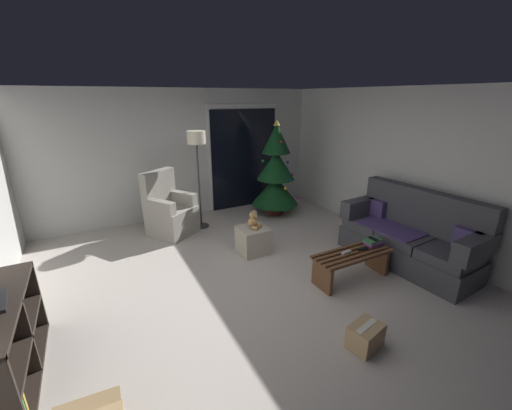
{
  "coord_description": "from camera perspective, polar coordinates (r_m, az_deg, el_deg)",
  "views": [
    {
      "loc": [
        -1.63,
        -3.12,
        2.35
      ],
      "look_at": [
        0.4,
        0.7,
        0.85
      ],
      "focal_mm": 22.1,
      "sensor_mm": 36.0,
      "label": 1
    }
  ],
  "objects": [
    {
      "name": "book_stack",
      "position": [
        4.65,
        20.45,
        -6.34
      ],
      "size": [
        0.26,
        0.19,
        0.09
      ],
      "color": "#6B3D7A",
      "rests_on": "coffee_table"
    },
    {
      "name": "teddy_bear_honey",
      "position": [
        4.84,
        -0.46,
        -2.89
      ],
      "size": [
        0.21,
        0.22,
        0.29
      ],
      "color": "tan",
      "rests_on": "ottoman"
    },
    {
      "name": "remote_black",
      "position": [
        4.49,
        18.69,
        -7.54
      ],
      "size": [
        0.16,
        0.07,
        0.02
      ],
      "primitive_type": "cube",
      "rotation": [
        0.0,
        0.0,
        4.57
      ],
      "color": "black",
      "rests_on": "coffee_table"
    },
    {
      "name": "couch",
      "position": [
        5.14,
        26.06,
        -5.26
      ],
      "size": [
        0.9,
        1.98,
        1.08
      ],
      "color": "#3D3D42",
      "rests_on": "ground"
    },
    {
      "name": "armchair",
      "position": [
        5.79,
        -15.36,
        -1.25
      ],
      "size": [
        0.95,
        0.95,
        1.13
      ],
      "color": "gray",
      "rests_on": "ground"
    },
    {
      "name": "wall_back",
      "position": [
        6.48,
        -13.2,
        8.86
      ],
      "size": [
        5.72,
        0.12,
        2.5
      ],
      "primitive_type": "cube",
      "color": "beige",
      "rests_on": "ground"
    },
    {
      "name": "remote_silver",
      "position": [
        4.34,
        16.04,
        -8.21
      ],
      "size": [
        0.16,
        0.06,
        0.02
      ],
      "primitive_type": "cube",
      "rotation": [
        0.0,
        0.0,
        4.8
      ],
      "color": "#ADADB2",
      "rests_on": "coffee_table"
    },
    {
      "name": "ground_plane",
      "position": [
        4.23,
        -0.33,
        -14.61
      ],
      "size": [
        7.0,
        7.0,
        0.0
      ],
      "primitive_type": "plane",
      "color": "#BCB2A8"
    },
    {
      "name": "cell_phone",
      "position": [
        4.65,
        20.44,
        -5.74
      ],
      "size": [
        0.07,
        0.15,
        0.01
      ],
      "primitive_type": "cube",
      "rotation": [
        0.0,
        0.0,
        0.02
      ],
      "color": "black",
      "rests_on": "book_stack"
    },
    {
      "name": "teddy_bear_cream_by_tree",
      "position": [
        6.03,
        -0.33,
        -2.58
      ],
      "size": [
        0.22,
        0.21,
        0.29
      ],
      "color": "beige",
      "rests_on": "ground"
    },
    {
      "name": "ottoman",
      "position": [
        4.98,
        -0.55,
        -6.37
      ],
      "size": [
        0.44,
        0.44,
        0.41
      ],
      "primitive_type": "cube",
      "color": "#B2A893",
      "rests_on": "ground"
    },
    {
      "name": "patio_door_glass",
      "position": [
        6.89,
        -2.15,
        8.24
      ],
      "size": [
        1.5,
        0.02,
        2.1
      ],
      "primitive_type": "cube",
      "color": "black",
      "rests_on": "ground"
    },
    {
      "name": "christmas_tree",
      "position": [
        6.42,
        3.58,
        5.66
      ],
      "size": [
        0.95,
        0.95,
        1.93
      ],
      "color": "#4C1E19",
      "rests_on": "ground"
    },
    {
      "name": "cardboard_box_taped_mid_floor",
      "position": [
        3.52,
        19.19,
        -21.49
      ],
      "size": [
        0.38,
        0.31,
        0.24
      ],
      "color": "tan",
      "rests_on": "ground"
    },
    {
      "name": "wall_right",
      "position": [
        5.58,
        26.77,
        5.7
      ],
      "size": [
        0.12,
        6.0,
        2.5
      ],
      "primitive_type": "cube",
      "color": "beige",
      "rests_on": "ground"
    },
    {
      "name": "patio_door_frame",
      "position": [
        6.9,
        -2.22,
        8.67
      ],
      "size": [
        1.6,
        0.02,
        2.2
      ],
      "primitive_type": "cube",
      "color": "silver",
      "rests_on": "ground"
    },
    {
      "name": "coffee_table",
      "position": [
        4.44,
        16.94,
        -9.76
      ],
      "size": [
        1.1,
        0.4,
        0.4
      ],
      "color": "brown",
      "rests_on": "ground"
    },
    {
      "name": "floor_lamp",
      "position": [
        5.69,
        -10.66,
        10.27
      ],
      "size": [
        0.32,
        0.32,
        1.78
      ],
      "color": "#2D2D30",
      "rests_on": "ground"
    }
  ]
}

